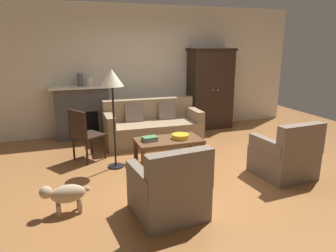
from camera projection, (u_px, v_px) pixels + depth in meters
ground_plane at (192, 167)px, 5.14m from camera, size 9.60×9.60×0.00m
back_wall at (149, 69)px, 7.11m from camera, size 7.20×0.10×2.80m
fireplace at (82, 112)px, 6.60m from camera, size 1.26×0.48×1.12m
armoire at (210, 89)px, 7.37m from camera, size 1.06×0.57×1.87m
couch at (152, 127)px, 6.36m from camera, size 1.94×0.89×0.86m
coffee_table at (169, 142)px, 5.24m from camera, size 1.10×0.60×0.42m
fruit_bowl at (180, 136)px, 5.25m from camera, size 0.29×0.29×0.08m
book_stack at (150, 139)px, 5.12m from camera, size 0.26×0.19×0.07m
mantel_vase_slate at (80, 80)px, 6.41m from camera, size 0.13×0.13×0.26m
mantel_vase_cream at (89, 82)px, 6.48m from camera, size 0.15×0.15×0.17m
armchair_near_left at (169, 191)px, 3.62m from camera, size 0.85×0.85×0.88m
armchair_near_right at (286, 157)px, 4.72m from camera, size 0.83×0.82×0.88m
side_chair_wooden at (84, 132)px, 5.31m from camera, size 0.60×0.60×0.90m
floor_lamp at (112, 84)px, 4.80m from camera, size 0.36×0.36×1.59m
dog at (65, 195)px, 3.68m from camera, size 0.57×0.21×0.39m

